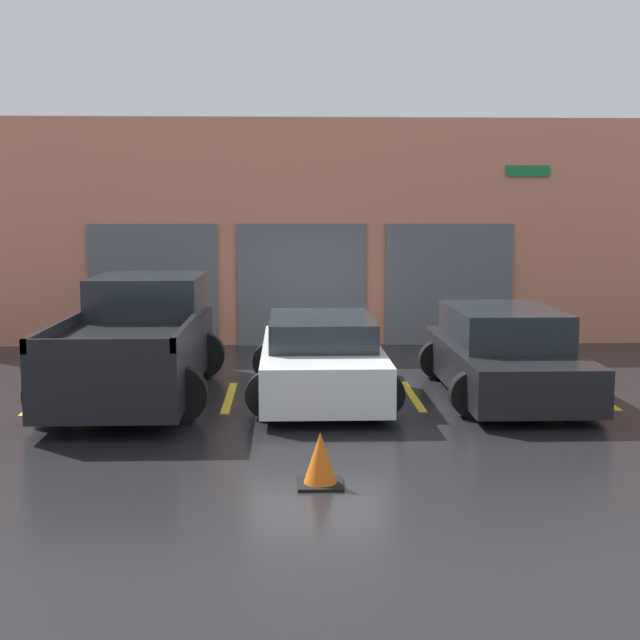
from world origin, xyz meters
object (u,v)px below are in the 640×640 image
Objects in this scene: sedan_side at (503,355)px; traffic_cone at (320,461)px; pickup_truck at (139,341)px; sedan_white at (321,358)px.

traffic_cone is (-2.93, -4.36, -0.36)m from sedan_side.
pickup_truck is 2.78m from sedan_white.
pickup_truck is 5.32m from traffic_cone.
pickup_truck is 9.41× the size of traffic_cone.
pickup_truck reaches higher than sedan_side.
sedan_white is at bearing 87.66° from traffic_cone.
sedan_side is 5.26m from traffic_cone.
pickup_truck reaches higher than sedan_white.
sedan_white is at bearing -179.83° from sedan_side.
pickup_truck reaches higher than traffic_cone.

